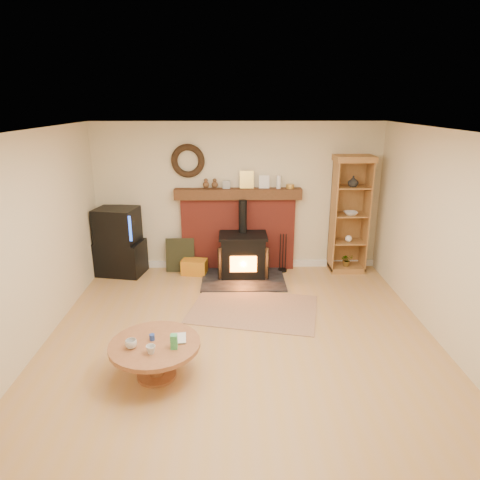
{
  "coord_description": "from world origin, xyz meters",
  "views": [
    {
      "loc": [
        -0.11,
        -4.63,
        2.91
      ],
      "look_at": [
        0.0,
        1.0,
        1.08
      ],
      "focal_mm": 32.0,
      "sensor_mm": 36.0,
      "label": 1
    }
  ],
  "objects_px": {
    "wood_stove": "(243,256)",
    "coffee_table": "(155,349)",
    "curio_cabinet": "(349,215)",
    "tv_unit": "(119,243)"
  },
  "relations": [
    {
      "from": "wood_stove",
      "to": "coffee_table",
      "type": "relative_size",
      "value": 1.41
    },
    {
      "from": "curio_cabinet",
      "to": "coffee_table",
      "type": "bearing_deg",
      "value": -132.91
    },
    {
      "from": "curio_cabinet",
      "to": "wood_stove",
      "type": "bearing_deg",
      "value": -171.42
    },
    {
      "from": "wood_stove",
      "to": "tv_unit",
      "type": "xyz_separation_m",
      "value": [
        -2.16,
        0.19,
        0.2
      ]
    },
    {
      "from": "tv_unit",
      "to": "curio_cabinet",
      "type": "xyz_separation_m",
      "value": [
        4.02,
        0.09,
        0.46
      ]
    },
    {
      "from": "wood_stove",
      "to": "tv_unit",
      "type": "relative_size",
      "value": 1.18
    },
    {
      "from": "curio_cabinet",
      "to": "coffee_table",
      "type": "relative_size",
      "value": 2.08
    },
    {
      "from": "tv_unit",
      "to": "curio_cabinet",
      "type": "relative_size",
      "value": 0.58
    },
    {
      "from": "tv_unit",
      "to": "coffee_table",
      "type": "relative_size",
      "value": 1.2
    },
    {
      "from": "curio_cabinet",
      "to": "coffee_table",
      "type": "height_order",
      "value": "curio_cabinet"
    }
  ]
}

